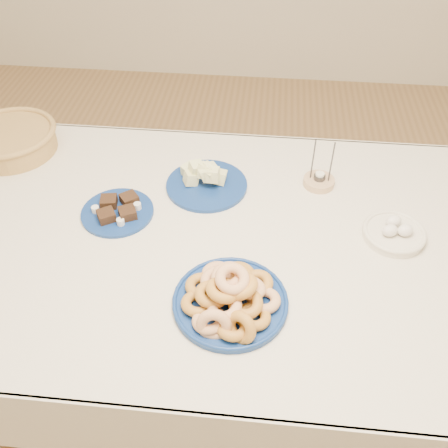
{
  "coord_description": "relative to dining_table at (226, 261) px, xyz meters",
  "views": [
    {
      "loc": [
        0.1,
        -1.05,
        1.8
      ],
      "look_at": [
        0.0,
        -0.05,
        0.85
      ],
      "focal_mm": 40.0,
      "sensor_mm": 36.0,
      "label": 1
    }
  ],
  "objects": [
    {
      "name": "candle_holder",
      "position": [
        0.28,
        0.28,
        0.12
      ],
      "size": [
        0.12,
        0.12,
        0.17
      ],
      "rotation": [
        0.0,
        0.0,
        -0.19
      ],
      "color": "tan",
      "rests_on": "dining_table"
    },
    {
      "name": "donut_platter",
      "position": [
        0.04,
        -0.25,
        0.14
      ],
      "size": [
        0.35,
        0.35,
        0.14
      ],
      "rotation": [
        0.0,
        0.0,
        -0.16
      ],
      "color": "navy",
      "rests_on": "dining_table"
    },
    {
      "name": "ground",
      "position": [
        0.0,
        0.0,
        -0.64
      ],
      "size": [
        5.0,
        5.0,
        0.0
      ],
      "primitive_type": "plane",
      "color": "olive",
      "rests_on": "ground"
    },
    {
      "name": "dining_table",
      "position": [
        0.0,
        0.0,
        0.0
      ],
      "size": [
        1.71,
        1.11,
        0.75
      ],
      "color": "brown",
      "rests_on": "ground"
    },
    {
      "name": "egg_bowl",
      "position": [
        0.49,
        0.05,
        0.13
      ],
      "size": [
        0.23,
        0.23,
        0.06
      ],
      "rotation": [
        0.0,
        0.0,
        0.34
      ],
      "color": "beige",
      "rests_on": "dining_table"
    },
    {
      "name": "wicker_basket",
      "position": [
        -0.81,
        0.37,
        0.15
      ],
      "size": [
        0.37,
        0.37,
        0.09
      ],
      "rotation": [
        0.0,
        0.0,
        0.12
      ],
      "color": "olive",
      "rests_on": "dining_table"
    },
    {
      "name": "melon_plate",
      "position": [
        -0.09,
        0.23,
        0.13
      ],
      "size": [
        0.35,
        0.35,
        0.09
      ],
      "rotation": [
        0.0,
        0.0,
        -0.35
      ],
      "color": "navy",
      "rests_on": "dining_table"
    },
    {
      "name": "brownie_plate",
      "position": [
        -0.34,
        0.07,
        0.12
      ],
      "size": [
        0.3,
        0.3,
        0.04
      ],
      "rotation": [
        0.0,
        0.0,
        0.43
      ],
      "color": "navy",
      "rests_on": "dining_table"
    }
  ]
}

